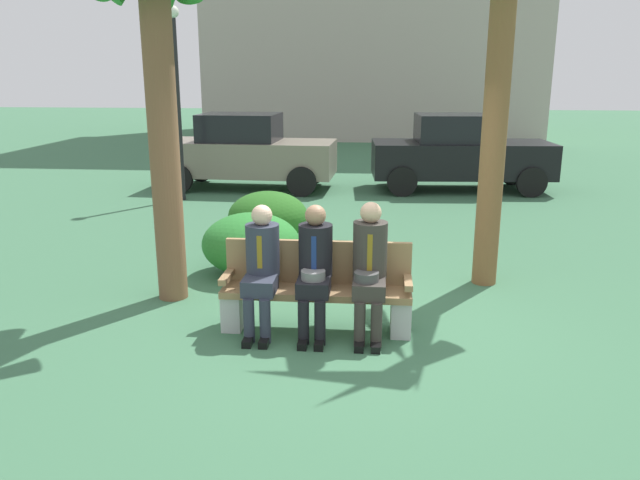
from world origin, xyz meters
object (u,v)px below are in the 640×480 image
seated_man_right (370,264)px  shrub_near_bench (268,216)px  parked_car_near (246,152)px  street_lamp (177,85)px  shrub_mid_lawn (251,244)px  parked_car_far (460,153)px  seated_man_left (261,263)px  park_bench (317,289)px  palm_tree_short (155,28)px  seated_man_middle (315,264)px

seated_man_right → shrub_near_bench: (-1.64, 3.51, -0.36)m
parked_car_near → street_lamp: 2.30m
seated_man_right → street_lamp: 7.82m
shrub_mid_lawn → parked_car_far: (3.42, 6.35, 0.44)m
shrub_mid_lawn → parked_car_near: (-1.35, 6.12, 0.44)m
seated_man_left → shrub_near_bench: bearing=99.0°
shrub_mid_lawn → street_lamp: street_lamp is taller
shrub_near_bench → street_lamp: 4.29m
park_bench → seated_man_right: seated_man_right is taller
palm_tree_short → shrub_mid_lawn: bearing=52.6°
parked_car_far → seated_man_right: bearing=-102.7°
seated_man_middle → shrub_mid_lawn: bearing=118.9°
seated_man_left → shrub_mid_lawn: bearing=104.8°
shrub_mid_lawn → seated_man_left: bearing=-75.2°
seated_man_right → shrub_near_bench: size_ratio=1.08×
park_bench → shrub_mid_lawn: bearing=120.9°
seated_man_middle → parked_car_far: (2.39, 8.21, 0.11)m
parked_car_near → parked_car_far: same height
shrub_near_bench → parked_car_far: 5.87m
park_bench → seated_man_middle: seated_man_middle is taller
seated_man_right → palm_tree_short: bearing=159.4°
seated_man_middle → parked_car_near: 8.32m
seated_man_left → parked_car_far: 8.71m
seated_man_middle → palm_tree_short: (-1.78, 0.87, 2.28)m
palm_tree_short → parked_car_far: (4.17, 7.33, -2.17)m
shrub_mid_lawn → seated_man_right: bearing=-49.8°
park_bench → shrub_mid_lawn: size_ratio=1.49×
park_bench → parked_car_near: (-2.39, 7.84, 0.42)m
park_bench → seated_man_left: seated_man_left is taller
shrub_near_bench → street_lamp: size_ratio=0.33×
seated_man_right → seated_man_left: bearing=179.9°
seated_man_left → street_lamp: street_lamp is taller
parked_car_far → palm_tree_short: bearing=-119.6°
parked_car_far → street_lamp: (-5.82, -1.65, 1.48)m
seated_man_right → parked_car_far: 8.41m
parked_car_far → shrub_mid_lawn: bearing=-118.3°
seated_man_left → seated_man_middle: bearing=-0.5°
street_lamp → shrub_near_bench: bearing=-52.6°
park_bench → seated_man_left: 0.64m
seated_man_left → seated_man_middle: (0.54, -0.00, 0.00)m
park_bench → shrub_mid_lawn: 2.01m
seated_man_left → seated_man_right: (1.08, -0.00, 0.02)m
park_bench → seated_man_left: size_ratio=1.47×
park_bench → parked_car_near: 8.21m
seated_man_left → palm_tree_short: bearing=144.9°
palm_tree_short → parked_car_far: palm_tree_short is taller
shrub_near_bench → seated_man_left: bearing=-81.0°
street_lamp → palm_tree_short: bearing=-73.8°
shrub_mid_lawn → parked_car_far: bearing=61.7°
seated_man_middle → shrub_near_bench: 3.70m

